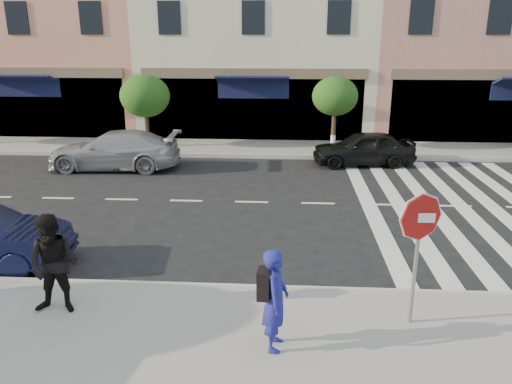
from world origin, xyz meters
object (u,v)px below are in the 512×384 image
walker (54,265)px  car_far_left (114,150)px  photographer (275,300)px  stop_sign (419,229)px  car_far_mid (363,148)px

walker → car_far_left: 10.50m
photographer → walker: walker is taller
stop_sign → car_far_left: 13.39m
stop_sign → photographer: 2.59m
stop_sign → car_far_left: bearing=127.7°
photographer → car_far_left: 12.70m
photographer → walker: 3.94m
stop_sign → photographer: stop_sign is taller
walker → car_far_left: (-2.43, 10.21, -0.35)m
photographer → car_far_mid: photographer is taller
stop_sign → photographer: (-2.29, -0.82, -0.88)m
stop_sign → car_far_mid: bearing=83.6°
walker → car_far_mid: 13.31m
car_far_left → car_far_mid: bearing=95.6°
stop_sign → photographer: bearing=-162.6°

